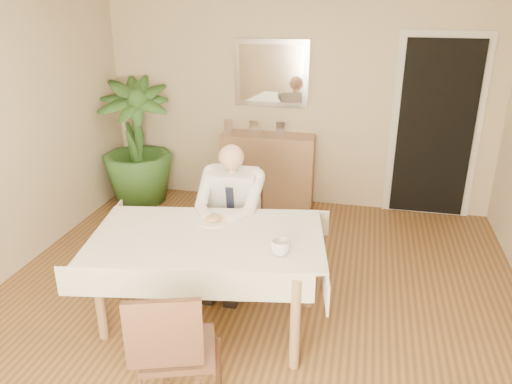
% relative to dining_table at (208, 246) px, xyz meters
% --- Properties ---
extents(room, '(5.00, 5.02, 2.60)m').
position_rel_dining_table_xyz_m(room, '(0.27, 0.08, 0.63)').
color(room, brown).
rests_on(room, ground).
extents(doorway, '(0.96, 0.07, 2.10)m').
position_rel_dining_table_xyz_m(doorway, '(1.82, 2.55, 0.33)').
color(doorway, silver).
rests_on(doorway, ground).
extents(mirror, '(0.86, 0.04, 0.76)m').
position_rel_dining_table_xyz_m(mirror, '(-0.03, 2.55, 0.88)').
color(mirror, silver).
rests_on(mirror, room).
extents(dining_table, '(1.88, 1.30, 0.75)m').
position_rel_dining_table_xyz_m(dining_table, '(0.00, 0.00, 0.00)').
color(dining_table, olive).
rests_on(dining_table, ground).
extents(chair_far, '(0.43, 0.43, 0.88)m').
position_rel_dining_table_xyz_m(chair_far, '(0.00, 0.88, -0.17)').
color(chair_far, '#42281A').
rests_on(chair_far, ground).
extents(chair_near, '(0.54, 0.55, 0.90)m').
position_rel_dining_table_xyz_m(chair_near, '(0.09, -0.95, -0.16)').
color(chair_near, '#42281A').
rests_on(chair_near, ground).
extents(seated_man, '(0.48, 0.72, 1.24)m').
position_rel_dining_table_xyz_m(seated_man, '(0.00, 0.59, 0.02)').
color(seated_man, white).
rests_on(seated_man, ground).
extents(plate, '(0.26, 0.26, 0.02)m').
position_rel_dining_table_xyz_m(plate, '(-0.02, 0.24, 0.09)').
color(plate, white).
rests_on(plate, dining_table).
extents(food, '(0.14, 0.14, 0.06)m').
position_rel_dining_table_xyz_m(food, '(-0.02, 0.24, 0.11)').
color(food, '#9C6F44').
rests_on(food, dining_table).
extents(knife, '(0.01, 0.13, 0.01)m').
position_rel_dining_table_xyz_m(knife, '(0.02, 0.18, 0.11)').
color(knife, silver).
rests_on(knife, dining_table).
extents(fork, '(0.01, 0.13, 0.01)m').
position_rel_dining_table_xyz_m(fork, '(-0.06, 0.18, 0.11)').
color(fork, silver).
rests_on(fork, dining_table).
extents(coffee_mug, '(0.17, 0.17, 0.10)m').
position_rel_dining_table_xyz_m(coffee_mug, '(0.57, -0.16, 0.14)').
color(coffee_mug, white).
rests_on(coffee_mug, dining_table).
extents(sideboard, '(1.10, 0.41, 0.87)m').
position_rel_dining_table_xyz_m(sideboard, '(-0.03, 2.40, -0.23)').
color(sideboard, olive).
rests_on(sideboard, ground).
extents(photo_frame_left, '(0.10, 0.02, 0.14)m').
position_rel_dining_table_xyz_m(photo_frame_left, '(-0.53, 2.46, 0.27)').
color(photo_frame_left, silver).
rests_on(photo_frame_left, sideboard).
extents(photo_frame_center, '(0.10, 0.02, 0.14)m').
position_rel_dining_table_xyz_m(photo_frame_center, '(-0.22, 2.47, 0.27)').
color(photo_frame_center, silver).
rests_on(photo_frame_center, sideboard).
extents(photo_frame_right, '(0.10, 0.02, 0.14)m').
position_rel_dining_table_xyz_m(photo_frame_right, '(0.10, 2.47, 0.27)').
color(photo_frame_right, silver).
rests_on(photo_frame_right, sideboard).
extents(potted_palm, '(1.10, 1.10, 1.50)m').
position_rel_dining_table_xyz_m(potted_palm, '(-1.58, 2.14, 0.08)').
color(potted_palm, '#2D5A21').
rests_on(potted_palm, ground).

